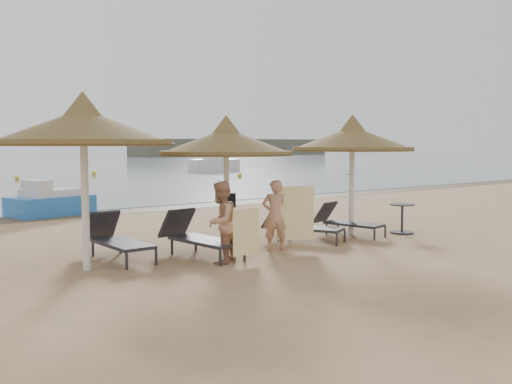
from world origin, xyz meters
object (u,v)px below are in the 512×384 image
palapa_left (83,128)px  person_left (221,216)px  lounger_far_right (345,221)px  side_table (402,219)px  palapa_center (226,142)px  lounger_far_left (116,238)px  person_right (275,209)px  palapa_right (352,139)px  lounger_near_left (197,236)px  lounger_near_right (299,225)px  pedal_boat (49,202)px

palapa_left → person_left: 3.01m
lounger_far_right → side_table: bearing=-40.0°
palapa_center → lounger_far_left: palapa_center is taller
lounger_far_right → person_right: bearing=178.4°
palapa_right → side_table: size_ratio=4.02×
person_right → lounger_near_left: bearing=12.8°
lounger_far_left → side_table: 7.33m
person_right → lounger_far_right: bearing=-138.7°
palapa_right → lounger_near_left: bearing=178.6°
palapa_right → lounger_near_right: size_ratio=1.53×
lounger_near_right → side_table: (2.88, -0.76, -0.03)m
palapa_center → person_left: bearing=-128.3°
lounger_near_left → pedal_boat: 8.54m
palapa_left → lounger_near_left: 3.17m
side_table → person_left: person_left is taller
palapa_left → lounger_far_right: 7.05m
person_left → palapa_center: bearing=-159.4°
palapa_right → person_left: palapa_right is taller
lounger_far_left → lounger_far_right: size_ratio=1.09×
lounger_far_left → lounger_far_right: (5.83, -0.76, -0.05)m
lounger_far_left → person_right: bearing=-24.3°
palapa_center → lounger_near_right: palapa_center is taller
palapa_center → lounger_far_left: size_ratio=1.44×
palapa_right → side_table: 2.49m
side_table → pedal_boat: pedal_boat is taller
palapa_right → lounger_far_right: bearing=131.5°
side_table → person_left: size_ratio=0.41×
side_table → pedal_boat: (-6.07, 9.24, 0.07)m
palapa_right → person_right: size_ratio=1.71×
lounger_near_right → side_table: size_ratio=2.63×
palapa_center → palapa_right: palapa_right is taller
pedal_boat → person_right: bearing=-89.4°
person_left → person_right: size_ratio=1.03×
lounger_near_right → lounger_far_right: bearing=-27.9°
palapa_right → lounger_far_left: (-5.92, 0.87, -2.01)m
lounger_near_left → palapa_left: bearing=171.7°
lounger_far_right → lounger_near_right: bearing=165.5°
palapa_center → person_right: (0.69, -0.85, -1.44)m
lounger_far_left → lounger_near_right: lounger_far_left is taller
person_right → palapa_left: bearing=21.8°
palapa_left → lounger_far_left: (0.87, 0.69, -2.18)m
lounger_far_left → side_table: lounger_far_left is taller
palapa_right → lounger_far_right: 2.06m
lounger_far_left → person_right: (3.10, -1.29, 0.49)m
side_table → person_left: 5.77m
lounger_far_right → pedal_boat: (-4.72, 8.53, 0.07)m
lounger_near_left → side_table: (5.74, -0.70, -0.06)m
palapa_left → palapa_right: palapa_left is taller
lounger_far_left → pedal_boat: bearing=80.1°
side_table → lounger_near_right: bearing=165.3°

